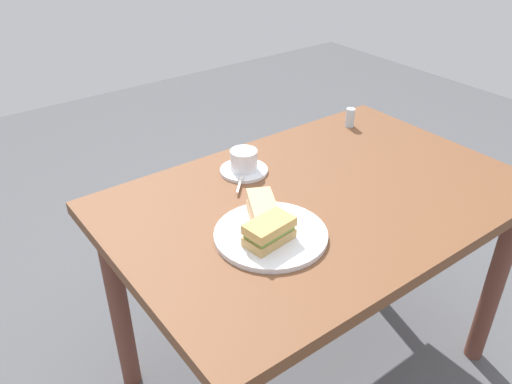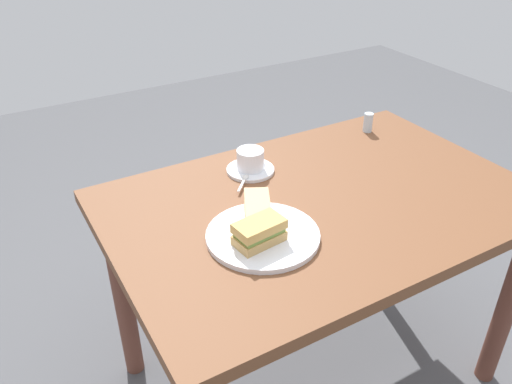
{
  "view_description": "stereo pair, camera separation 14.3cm",
  "coord_description": "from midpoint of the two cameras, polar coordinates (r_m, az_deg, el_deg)",
  "views": [
    {
      "loc": [
        -0.9,
        -0.89,
        1.5
      ],
      "look_at": [
        -0.17,
        0.08,
        0.75
      ],
      "focal_mm": 36.38,
      "sensor_mm": 36.0,
      "label": 1
    },
    {
      "loc": [
        -0.78,
        -0.97,
        1.5
      ],
      "look_at": [
        -0.17,
        0.08,
        0.75
      ],
      "focal_mm": 36.38,
      "sensor_mm": 36.0,
      "label": 2
    }
  ],
  "objects": [
    {
      "name": "ground_plane",
      "position": [
        1.96,
        7.97,
        -19.01
      ],
      "size": [
        6.0,
        6.0,
        0.0
      ],
      "primitive_type": "plane",
      "color": "#515255"
    },
    {
      "name": "dining_table",
      "position": [
        1.53,
        9.66,
        -4.05
      ],
      "size": [
        1.19,
        0.79,
        0.72
      ],
      "color": "brown",
      "rests_on": "ground_plane"
    },
    {
      "name": "sandwich_plate",
      "position": [
        1.3,
        3.91,
        -4.89
      ],
      "size": [
        0.29,
        0.29,
        0.01
      ],
      "primitive_type": "cylinder",
      "color": "white",
      "rests_on": "dining_table"
    },
    {
      "name": "sandwich_front",
      "position": [
        1.25,
        3.64,
        -4.53
      ],
      "size": [
        0.13,
        0.08,
        0.06
      ],
      "color": "tan",
      "rests_on": "sandwich_plate"
    },
    {
      "name": "sandwich_back",
      "position": [
        1.32,
        3.25,
        -2.26
      ],
      "size": [
        0.12,
        0.16,
        0.06
      ],
      "color": "tan",
      "rests_on": "sandwich_plate"
    },
    {
      "name": "coffee_saucer",
      "position": [
        1.59,
        1.95,
        2.37
      ],
      "size": [
        0.15,
        0.15,
        0.01
      ],
      "primitive_type": "cylinder",
      "color": "white",
      "rests_on": "dining_table"
    },
    {
      "name": "coffee_cup",
      "position": [
        1.57,
        2.01,
        3.62
      ],
      "size": [
        0.1,
        0.08,
        0.06
      ],
      "color": "white",
      "rests_on": "coffee_saucer"
    },
    {
      "name": "spoon",
      "position": [
        1.52,
        1.38,
        1.25
      ],
      "size": [
        0.08,
        0.08,
        0.01
      ],
      "color": "silver",
      "rests_on": "coffee_saucer"
    },
    {
      "name": "salt_shaker",
      "position": [
        1.89,
        14.38,
        7.36
      ],
      "size": [
        0.03,
        0.03,
        0.07
      ],
      "primitive_type": "cylinder",
      "color": "silver",
      "rests_on": "dining_table"
    }
  ]
}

